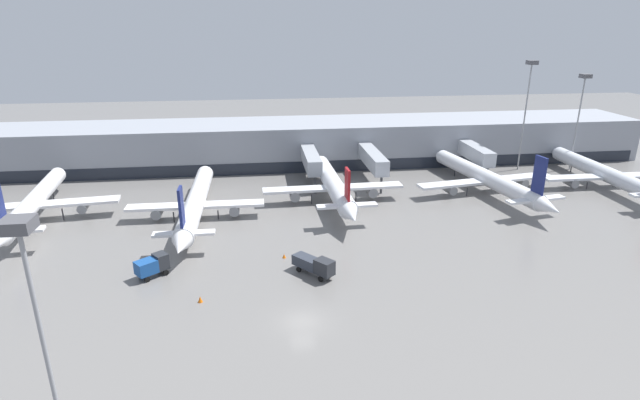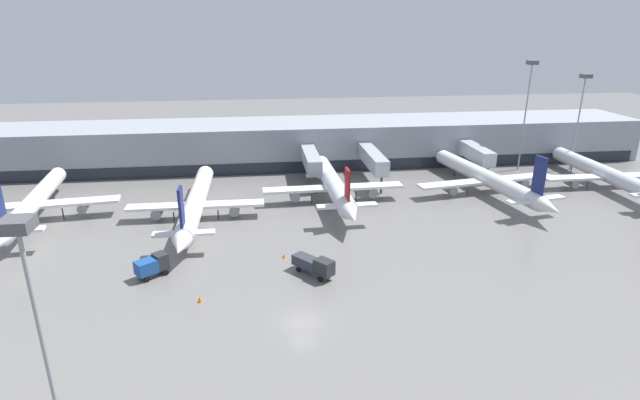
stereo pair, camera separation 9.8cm
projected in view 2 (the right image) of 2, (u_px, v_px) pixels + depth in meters
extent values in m
plane|color=slate|center=(302.00, 322.00, 51.50)|extent=(320.00, 320.00, 0.00)
cube|color=gray|center=(275.00, 143.00, 107.91)|extent=(160.00, 16.00, 9.00)
cube|color=#1E232D|center=(277.00, 168.00, 101.50)|extent=(156.80, 0.10, 2.40)
cube|color=#9399A0|center=(476.00, 153.00, 99.34)|extent=(2.60, 12.37, 2.80)
cylinder|color=#3F4247|center=(487.00, 176.00, 95.13)|extent=(0.44, 0.44, 3.20)
cube|color=#9399A0|center=(373.00, 159.00, 95.32)|extent=(2.60, 15.50, 2.80)
cylinder|color=#3F4247|center=(381.00, 185.00, 89.65)|extent=(0.44, 0.44, 3.20)
cube|color=#9399A0|center=(311.00, 160.00, 94.59)|extent=(2.60, 14.03, 2.80)
cylinder|color=#3F4247|center=(315.00, 185.00, 89.61)|extent=(0.44, 0.44, 3.20)
cylinder|color=silver|center=(484.00, 177.00, 90.46)|extent=(7.58, 30.04, 2.79)
cone|color=silver|center=(439.00, 155.00, 105.39)|extent=(3.11, 3.46, 2.65)
cone|color=silver|center=(550.00, 208.00, 75.04)|extent=(3.15, 4.54, 2.51)
cube|color=silver|center=(486.00, 181.00, 89.97)|extent=(26.54, 6.98, 0.44)
cube|color=silver|center=(536.00, 200.00, 77.92)|extent=(10.17, 3.14, 0.35)
cube|color=navy|center=(539.00, 177.00, 76.66)|extent=(0.76, 2.51, 6.35)
cylinder|color=slate|center=(449.00, 189.00, 88.27)|extent=(2.00, 3.25, 1.54)
cylinder|color=slate|center=(520.00, 182.00, 92.24)|extent=(2.00, 3.25, 1.54)
cylinder|color=#2D2D33|center=(455.00, 173.00, 99.94)|extent=(0.20, 0.20, 1.52)
cylinder|color=#2D2D33|center=(467.00, 192.00, 88.65)|extent=(0.20, 0.20, 1.52)
cylinder|color=#2D2D33|center=(508.00, 188.00, 90.92)|extent=(0.20, 0.20, 1.52)
cylinder|color=white|center=(35.00, 200.00, 77.62)|extent=(5.71, 29.02, 2.64)
cone|color=white|center=(60.00, 172.00, 92.19)|extent=(2.81, 3.16, 2.51)
cube|color=white|center=(35.00, 205.00, 77.14)|extent=(25.03, 5.57, 0.44)
cube|color=white|center=(5.00, 232.00, 65.35)|extent=(9.57, 2.64, 0.35)
cube|color=navy|center=(0.00, 207.00, 64.21)|extent=(0.64, 2.67, 5.72)
cylinder|color=slate|center=(84.00, 206.00, 78.92)|extent=(1.79, 3.37, 1.45)
cylinder|color=#2D2D33|center=(53.00, 194.00, 86.94)|extent=(0.20, 0.20, 1.86)
cylinder|color=#2D2D33|center=(7.00, 218.00, 76.14)|extent=(0.20, 0.20, 1.86)
cylinder|color=#2D2D33|center=(63.00, 214.00, 77.88)|extent=(0.20, 0.20, 1.86)
cylinder|color=silver|center=(333.00, 183.00, 85.69)|extent=(3.71, 26.23, 3.02)
cone|color=silver|center=(320.00, 161.00, 99.41)|extent=(2.95, 3.39, 2.87)
cone|color=silver|center=(352.00, 216.00, 71.41)|extent=(2.83, 4.59, 2.71)
cube|color=silver|center=(333.00, 188.00, 85.28)|extent=(24.14, 3.37, 0.44)
cube|color=silver|center=(347.00, 206.00, 74.39)|extent=(9.19, 1.77, 0.35)
cube|color=maroon|center=(347.00, 186.00, 73.33)|extent=(0.43, 2.46, 5.10)
cylinder|color=slate|center=(294.00, 195.00, 84.62)|extent=(1.74, 3.04, 1.66)
cylinder|color=slate|center=(371.00, 191.00, 86.56)|extent=(1.74, 3.04, 1.66)
cylinder|color=#2D2D33|center=(325.00, 181.00, 94.35)|extent=(0.20, 0.20, 1.72)
cylinder|color=#2D2D33|center=(312.00, 199.00, 84.66)|extent=(0.20, 0.20, 1.72)
cylinder|color=#2D2D33|center=(356.00, 197.00, 85.77)|extent=(0.20, 0.20, 1.72)
cylinder|color=white|center=(196.00, 200.00, 78.45)|extent=(3.17, 30.02, 2.87)
cone|color=white|center=(206.00, 171.00, 93.96)|extent=(2.76, 3.19, 2.73)
cone|color=white|center=(180.00, 246.00, 62.41)|extent=(2.63, 4.33, 2.59)
cube|color=white|center=(196.00, 205.00, 77.95)|extent=(21.25, 2.84, 0.44)
cube|color=white|center=(184.00, 233.00, 65.45)|extent=(8.08, 1.55, 0.35)
cube|color=navy|center=(181.00, 209.00, 64.30)|extent=(0.38, 2.37, 5.74)
cylinder|color=slate|center=(157.00, 212.00, 77.58)|extent=(1.61, 2.91, 1.58)
cylinder|color=slate|center=(235.00, 209.00, 78.89)|extent=(1.61, 2.91, 1.58)
cylinder|color=#2D2D33|center=(203.00, 193.00, 88.25)|extent=(0.20, 0.20, 1.46)
cylinder|color=#2D2D33|center=(174.00, 217.00, 77.36)|extent=(0.20, 0.20, 1.46)
cylinder|color=#2D2D33|center=(218.00, 215.00, 78.11)|extent=(0.20, 0.20, 1.46)
cylinder|color=silver|center=(603.00, 173.00, 93.32)|extent=(3.04, 29.43, 2.77)
cone|color=silver|center=(555.00, 152.00, 108.50)|extent=(2.66, 3.07, 2.63)
cube|color=silver|center=(605.00, 177.00, 92.82)|extent=(23.93, 3.00, 0.44)
cylinder|color=slate|center=(571.00, 182.00, 92.36)|extent=(1.55, 3.07, 1.52)
cylinder|color=slate|center=(637.00, 180.00, 93.84)|extent=(1.55, 3.07, 1.52)
cylinder|color=#2D2D33|center=(571.00, 169.00, 102.91)|extent=(0.20, 0.20, 1.40)
cylinder|color=#2D2D33|center=(587.00, 186.00, 92.17)|extent=(0.20, 0.20, 1.40)
cylinder|color=#2D2D33|center=(625.00, 184.00, 93.02)|extent=(0.20, 0.20, 1.40)
cube|color=#19478C|center=(146.00, 267.00, 59.74)|extent=(3.00, 2.89, 1.63)
cube|color=#26282D|center=(161.00, 261.00, 60.97)|extent=(2.21, 2.26, 1.93)
cylinder|color=black|center=(159.00, 268.00, 62.00)|extent=(0.71, 0.63, 0.70)
cylinder|color=black|center=(166.00, 272.00, 60.91)|extent=(0.71, 0.63, 0.70)
cylinder|color=black|center=(141.00, 275.00, 60.40)|extent=(0.71, 0.63, 0.70)
cylinder|color=black|center=(147.00, 279.00, 59.31)|extent=(0.71, 0.63, 0.70)
cube|color=#2D333D|center=(307.00, 262.00, 61.45)|extent=(3.62, 3.86, 1.29)
cube|color=#26282D|center=(324.00, 267.00, 59.49)|extent=(2.65, 2.73, 1.83)
cylinder|color=black|center=(329.00, 275.00, 60.38)|extent=(0.64, 0.70, 0.70)
cylinder|color=black|center=(320.00, 279.00, 59.34)|extent=(0.64, 0.70, 0.70)
cylinder|color=black|center=(307.00, 265.00, 62.72)|extent=(0.64, 0.70, 0.70)
cylinder|color=black|center=(299.00, 269.00, 61.67)|extent=(0.64, 0.70, 0.70)
cone|color=orange|center=(200.00, 299.00, 55.02)|extent=(0.52, 0.52, 0.72)
cone|color=orange|center=(284.00, 256.00, 65.39)|extent=(0.49, 0.49, 0.55)
cylinder|color=gray|center=(525.00, 119.00, 101.28)|extent=(0.30, 0.30, 21.38)
cube|color=#4C4C51|center=(533.00, 62.00, 97.55)|extent=(1.80, 1.80, 0.80)
cylinder|color=gray|center=(577.00, 125.00, 101.82)|extent=(0.30, 0.30, 18.78)
cube|color=#4C4C51|center=(586.00, 76.00, 98.53)|extent=(1.80, 1.80, 0.80)
cylinder|color=gray|center=(45.00, 353.00, 32.74)|extent=(0.30, 0.30, 17.40)
cube|color=#4C4C51|center=(17.00, 225.00, 29.69)|extent=(1.80, 1.80, 0.80)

